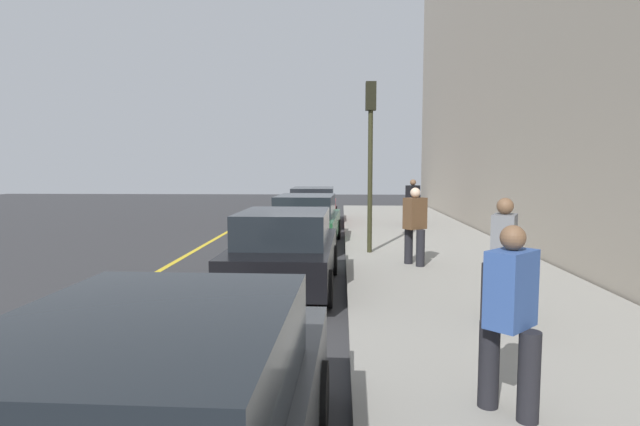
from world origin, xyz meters
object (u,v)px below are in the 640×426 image
at_px(parked_car_red, 313,206).
at_px(pedestrian_blue_coat, 510,315).
at_px(parked_car_green, 306,220).
at_px(pedestrian_grey_coat, 503,257).
at_px(pedestrian_brown_coat, 415,224).
at_px(rolling_suitcase, 411,216).
at_px(pedestrian_black_coat, 413,201).
at_px(traffic_light_pole, 370,138).
at_px(parked_car_black, 285,250).

relative_size(parked_car_red, pedestrian_blue_coat, 2.84).
xyz_separation_m(parked_car_green, parked_car_red, (5.39, 0.10, 0.00)).
bearing_deg(parked_car_red, pedestrian_grey_coat, -165.51).
bearing_deg(pedestrian_brown_coat, rolling_suitcase, -7.22).
distance_m(pedestrian_black_coat, rolling_suitcase, 0.77).
bearing_deg(parked_car_red, pedestrian_black_coat, -110.87).
bearing_deg(traffic_light_pole, parked_car_black, 152.20).
height_order(pedestrian_brown_coat, traffic_light_pole, traffic_light_pole).
relative_size(parked_car_green, pedestrian_blue_coat, 2.65).
bearing_deg(parked_car_green, rolling_suitcase, -39.80).
distance_m(pedestrian_brown_coat, pedestrian_black_coat, 7.59).
relative_size(pedestrian_grey_coat, pedestrian_blue_coat, 1.04).
xyz_separation_m(pedestrian_grey_coat, pedestrian_blue_coat, (-2.67, 0.78, -0.04)).
xyz_separation_m(pedestrian_brown_coat, pedestrian_black_coat, (7.53, -1.00, -0.00)).
relative_size(parked_car_black, rolling_suitcase, 4.39).
xyz_separation_m(parked_car_green, pedestrian_blue_coat, (-10.41, -2.51, 0.29)).
xyz_separation_m(parked_car_red, traffic_light_pole, (-7.31, -1.85, 2.30)).
bearing_deg(rolling_suitcase, pedestrian_blue_coat, 175.52).
relative_size(parked_car_black, traffic_light_pole, 0.98).
bearing_deg(parked_car_black, parked_car_green, -0.33).
height_order(pedestrian_black_coat, rolling_suitcase, pedestrian_black_coat).
bearing_deg(parked_car_green, pedestrian_blue_coat, -166.42).
distance_m(parked_car_green, pedestrian_blue_coat, 10.72).
xyz_separation_m(parked_car_black, pedestrian_black_coat, (9.27, -3.69, 0.31)).
xyz_separation_m(parked_car_green, traffic_light_pole, (-1.92, -1.76, 2.30)).
xyz_separation_m(parked_car_red, pedestrian_black_coat, (-1.43, -3.76, 0.31)).
xyz_separation_m(traffic_light_pole, rolling_suitcase, (6.33, -1.92, -2.60)).
xyz_separation_m(parked_car_black, rolling_suitcase, (9.73, -3.71, -0.30)).
height_order(parked_car_red, pedestrian_blue_coat, pedestrian_blue_coat).
relative_size(parked_car_red, pedestrian_grey_coat, 2.72).
height_order(pedestrian_black_coat, traffic_light_pole, traffic_light_pole).
bearing_deg(parked_car_black, pedestrian_brown_coat, -57.17).
xyz_separation_m(parked_car_red, pedestrian_grey_coat, (-13.13, -3.39, 0.33)).
bearing_deg(parked_car_red, traffic_light_pole, -165.76).
height_order(parked_car_black, pedestrian_grey_coat, pedestrian_grey_coat).
bearing_deg(pedestrian_black_coat, rolling_suitcase, -1.75).
height_order(traffic_light_pole, rolling_suitcase, traffic_light_pole).
relative_size(parked_car_black, pedestrian_black_coat, 2.45).
bearing_deg(traffic_light_pole, pedestrian_black_coat, -17.97).
relative_size(parked_car_green, pedestrian_grey_coat, 2.54).
bearing_deg(parked_car_green, pedestrian_black_coat, -42.82).
xyz_separation_m(pedestrian_black_coat, pedestrian_blue_coat, (-14.37, 1.15, -0.02)).
bearing_deg(parked_car_black, traffic_light_pole, -27.80).
bearing_deg(parked_car_black, rolling_suitcase, -20.87).
xyz_separation_m(pedestrian_grey_coat, traffic_light_pole, (5.82, 1.54, 1.97)).
distance_m(parked_car_red, rolling_suitcase, 3.91).
distance_m(pedestrian_grey_coat, pedestrian_blue_coat, 2.79).
bearing_deg(traffic_light_pole, parked_car_green, 42.49).
distance_m(pedestrian_brown_coat, pedestrian_blue_coat, 6.84).
height_order(parked_car_black, parked_car_green, same).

